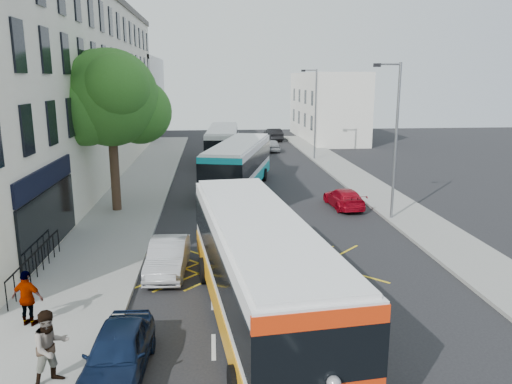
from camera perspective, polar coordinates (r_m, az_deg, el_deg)
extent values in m
plane|color=black|center=(15.07, 7.93, -16.58)|extent=(120.00, 120.00, 0.00)
cube|color=gray|center=(29.19, -15.57, -2.08)|extent=(5.00, 70.00, 0.15)
cube|color=gray|center=(30.61, 15.36, -1.37)|extent=(3.00, 70.00, 0.15)
cube|color=beige|center=(38.80, -21.81, 10.71)|extent=(8.00, 45.00, 13.00)
cube|color=black|center=(22.19, -22.92, 1.54)|extent=(0.12, 7.00, 0.90)
cube|color=black|center=(22.59, -22.52, -2.94)|extent=(0.12, 7.00, 2.60)
cube|color=silver|center=(68.65, -14.52, 10.53)|extent=(8.00, 20.00, 10.00)
cube|color=silver|center=(62.47, 8.04, 9.69)|extent=(6.00, 18.00, 8.00)
cylinder|color=#382619|center=(28.70, -15.84, 2.32)|extent=(0.50, 0.50, 4.40)
sphere|color=#295819|center=(28.28, -16.34, 10.31)|extent=(5.20, 5.20, 5.20)
sphere|color=#295819|center=(28.88, -13.18, 8.94)|extent=(3.60, 3.60, 3.60)
sphere|color=#295819|center=(27.97, -18.93, 8.88)|extent=(3.80, 3.80, 3.80)
sphere|color=#295819|center=(26.87, -15.67, 11.52)|extent=(3.40, 3.40, 3.40)
sphere|color=#295819|center=(29.50, -17.62, 12.26)|extent=(3.20, 3.20, 3.20)
cylinder|color=slate|center=(26.69, 15.68, 5.47)|extent=(0.14, 0.14, 8.00)
cylinder|color=slate|center=(26.29, 14.95, 13.94)|extent=(1.20, 0.10, 0.10)
cube|color=black|center=(26.10, 13.67, 13.91)|extent=(0.35, 0.15, 0.18)
cylinder|color=slate|center=(45.85, 6.81, 8.78)|extent=(0.14, 0.14, 8.00)
cylinder|color=slate|center=(45.62, 6.19, 13.68)|extent=(1.20, 0.10, 0.10)
cube|color=black|center=(45.51, 5.42, 13.64)|extent=(0.35, 0.15, 0.18)
cube|color=silver|center=(15.37, 0.21, -8.41)|extent=(3.99, 12.03, 2.84)
cube|color=silver|center=(14.90, 0.22, -3.12)|extent=(3.75, 11.77, 0.13)
cube|color=black|center=(15.23, 0.21, -7.00)|extent=(4.05, 12.10, 1.18)
cube|color=orange|center=(15.76, 0.21, -11.78)|extent=(4.04, 12.09, 0.80)
cube|color=red|center=(10.29, 7.35, -19.94)|extent=(2.72, 0.40, 2.68)
cylinder|color=black|center=(18.64, -5.94, -8.91)|extent=(0.41, 0.99, 0.97)
cylinder|color=black|center=(19.05, 2.20, -8.34)|extent=(0.41, 0.99, 0.97)
cylinder|color=black|center=(12.92, 10.27, -19.63)|extent=(0.41, 0.99, 0.97)
cube|color=silver|center=(33.52, -1.97, 3.19)|extent=(5.31, 11.63, 2.73)
cube|color=silver|center=(33.31, -1.99, 5.60)|extent=(5.06, 11.36, 0.12)
cube|color=black|center=(33.45, -1.97, 3.84)|extent=(5.38, 11.70, 1.13)
cube|color=#0DA1A1|center=(33.69, -1.95, 1.59)|extent=(5.37, 11.69, 0.77)
cube|color=#0D9AA7|center=(28.09, -4.18, 1.31)|extent=(2.56, 0.75, 2.58)
cube|color=#FF0C0C|center=(28.49, -6.20, -0.05)|extent=(0.26, 0.12, 0.25)
cube|color=#FF0C0C|center=(28.02, -2.09, -0.20)|extent=(0.26, 0.12, 0.25)
cylinder|color=black|center=(36.98, -2.99, 2.11)|extent=(0.51, 0.97, 0.93)
cylinder|color=black|center=(36.53, 0.97, 1.99)|extent=(0.51, 0.97, 0.93)
cylinder|color=black|center=(30.41, -5.72, -0.31)|extent=(0.51, 0.97, 0.93)
cylinder|color=black|center=(29.86, -0.93, -0.49)|extent=(0.51, 0.97, 0.93)
cube|color=silver|center=(45.00, -3.83, 5.59)|extent=(3.21, 11.08, 2.63)
cube|color=silver|center=(44.85, -3.85, 7.32)|extent=(2.99, 10.84, 0.12)
cube|color=black|center=(44.96, -3.83, 6.06)|extent=(3.27, 11.14, 1.09)
cube|color=#0C6C96|center=(45.13, -3.81, 4.43)|extent=(3.26, 11.13, 0.75)
cube|color=white|center=(39.62, -4.15, 4.62)|extent=(2.53, 0.27, 2.49)
cube|color=#FF0C0C|center=(39.77, -5.57, 3.61)|extent=(0.25, 0.08, 0.25)
cube|color=#FF0C0C|center=(39.68, -2.70, 3.63)|extent=(0.25, 0.08, 0.25)
cylinder|color=black|center=(48.19, -5.14, 4.59)|extent=(0.34, 0.91, 0.89)
cylinder|color=black|center=(48.09, -2.18, 4.61)|extent=(0.34, 0.91, 0.89)
cylinder|color=black|center=(41.62, -5.72, 3.26)|extent=(0.34, 0.91, 0.89)
cylinder|color=black|center=(41.51, -2.29, 3.29)|extent=(0.34, 0.91, 0.89)
sphere|color=#99999E|center=(10.34, 8.89, -20.77)|extent=(0.29, 0.29, 0.29)
imported|color=#0D1A35|center=(13.64, -15.49, -17.25)|extent=(1.65, 3.81, 1.28)
imported|color=#9EA0A5|center=(19.69, -10.02, -7.30)|extent=(1.58, 4.01, 1.30)
imported|color=#9F0617|center=(29.43, 10.02, -0.69)|extent=(1.85, 4.00, 1.13)
imported|color=#3A3C41|center=(59.10, -3.25, 6.43)|extent=(3.07, 5.47, 1.44)
imported|color=#979A9E|center=(51.38, 1.74, 5.36)|extent=(1.69, 3.76, 1.25)
imported|color=black|center=(60.42, 1.98, 6.59)|extent=(2.02, 4.57, 1.46)
imported|color=gray|center=(13.43, -22.43, -16.10)|extent=(1.16, 1.15, 1.89)
imported|color=gray|center=(16.57, -24.64, -10.98)|extent=(1.08, 0.69, 1.72)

